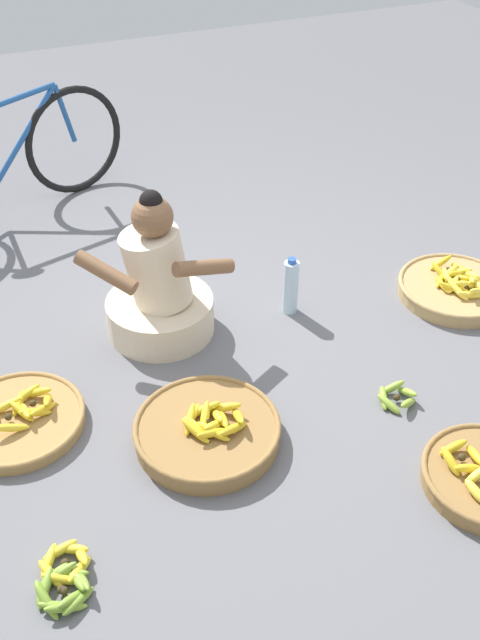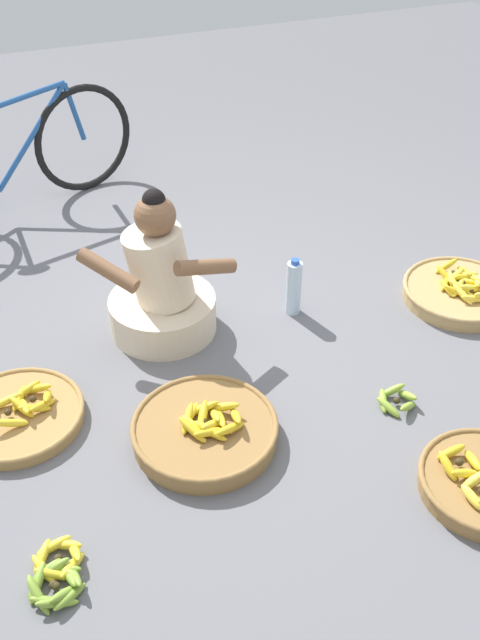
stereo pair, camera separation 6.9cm
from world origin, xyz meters
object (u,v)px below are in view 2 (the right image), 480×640
object	(u,v)px
banana_basket_front_right	(18,415)
banana_basket_near_vendor	(460,291)
loose_bananas_back_center	(56,575)
loose_bananas_back_left	(396,400)
bicycle_leaning	(9,160)
water_bottle	(294,287)
banana_basket_back_right	(205,430)
vendor_woman_front	(161,289)

from	to	relation	value
banana_basket_front_right	banana_basket_near_vendor	distance (m)	2.26
loose_bananas_back_center	loose_bananas_back_left	distance (m)	1.56
bicycle_leaning	loose_bananas_back_center	world-z (taller)	bicycle_leaning
banana_basket_front_right	loose_bananas_back_center	bearing A→B (deg)	-88.89
loose_bananas_back_center	water_bottle	xyz separation A→B (m)	(1.39, 1.10, 0.12)
loose_bananas_back_center	loose_bananas_back_left	bearing A→B (deg)	11.78
water_bottle	loose_bananas_back_center	bearing A→B (deg)	-141.69
banana_basket_back_right	water_bottle	bearing A→B (deg)	43.54
loose_bananas_back_center	water_bottle	size ratio (longest dim) A/B	1.00
banana_basket_near_vendor	loose_bananas_back_left	distance (m)	0.92
vendor_woman_front	bicycle_leaning	distance (m)	1.54
bicycle_leaning	banana_basket_near_vendor	world-z (taller)	bicycle_leaning
banana_basket_back_right	banana_basket_near_vendor	xyz separation A→B (m)	(1.56, 0.45, -0.00)
banana_basket_front_right	banana_basket_near_vendor	bearing A→B (deg)	1.67
bicycle_leaning	water_bottle	size ratio (longest dim) A/B	5.15
banana_basket_front_right	banana_basket_back_right	bearing A→B (deg)	-28.60
banana_basket_back_right	loose_bananas_back_left	distance (m)	0.84
banana_basket_back_right	water_bottle	size ratio (longest dim) A/B	1.94
vendor_woman_front	banana_basket_front_right	xyz separation A→B (m)	(-0.76, -0.39, -0.20)
banana_basket_back_right	loose_bananas_back_center	xyz separation A→B (m)	(-0.69, -0.43, -0.02)
vendor_woman_front	loose_bananas_back_left	bearing A→B (deg)	-48.44
vendor_woman_front	loose_bananas_back_center	world-z (taller)	vendor_woman_front
vendor_woman_front	water_bottle	size ratio (longest dim) A/B	2.43
bicycle_leaning	loose_bananas_back_center	size ratio (longest dim) A/B	5.16
banana_basket_near_vendor	vendor_woman_front	bearing A→B (deg)	167.96
loose_bananas_back_left	loose_bananas_back_center	bearing A→B (deg)	-168.22
vendor_woman_front	bicycle_leaning	world-z (taller)	vendor_woman_front
vendor_woman_front	banana_basket_front_right	distance (m)	0.87
bicycle_leaning	water_bottle	bearing A→B (deg)	-53.29
banana_basket_near_vendor	water_bottle	distance (m)	0.89
vendor_woman_front	loose_bananas_back_center	bearing A→B (deg)	-121.61
banana_basket_near_vendor	water_bottle	xyz separation A→B (m)	(-0.85, 0.22, 0.10)
banana_basket_back_right	water_bottle	distance (m)	0.98
banana_basket_near_vendor	loose_bananas_back_center	xyz separation A→B (m)	(-2.25, -0.88, -0.02)
banana_basket_front_right	water_bottle	xyz separation A→B (m)	(1.41, 0.28, 0.11)
loose_bananas_back_center	banana_basket_back_right	bearing A→B (deg)	32.07
banana_basket_front_right	loose_bananas_back_left	world-z (taller)	banana_basket_front_right
vendor_woman_front	banana_basket_front_right	bearing A→B (deg)	-152.89
banana_basket_front_right	loose_bananas_back_left	xyz separation A→B (m)	(1.54, -0.50, -0.01)
banana_basket_front_right	loose_bananas_back_left	distance (m)	1.62
bicycle_leaning	banana_basket_back_right	bearing A→B (deg)	-78.45
banana_basket_back_right	banana_basket_front_right	size ratio (longest dim) A/B	1.08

